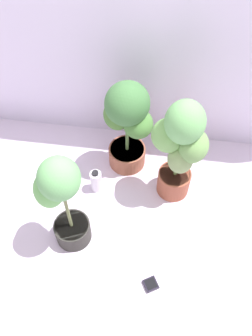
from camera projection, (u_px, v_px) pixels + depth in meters
ground_plane at (120, 225)px, 2.39m from camera, size 8.00×8.00×0.00m
mylar_back_wall at (138, 17)px, 2.09m from camera, size 3.20×0.01×2.00m
potted_plant_back_center at (127, 122)px, 2.36m from camera, size 0.40×0.38×0.75m
potted_plant_front_left at (61, 199)px, 1.98m from camera, size 0.33×0.28×0.80m
potted_plant_back_right at (180, 147)px, 2.17m from camera, size 0.41×0.33×0.84m
hygrometer_box at (151, 284)px, 2.14m from camera, size 0.11×0.11×0.03m
nutrient_bottle at (96, 181)px, 2.49m from camera, size 0.08×0.08×0.20m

